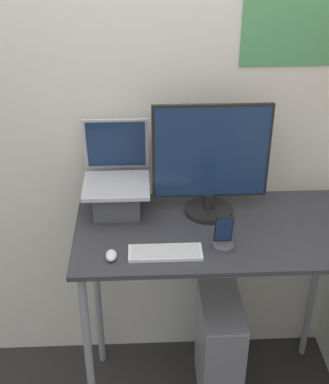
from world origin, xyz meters
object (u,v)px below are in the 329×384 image
object	(u,v)px
cell_phone	(224,239)
monitor	(211,164)
keyboard	(165,252)
mouse	(111,255)
laptop	(117,189)
computer_tower	(219,350)

from	to	relation	value
cell_phone	monitor	bearing A→B (deg)	96.01
keyboard	mouse	bearing A→B (deg)	-174.58
keyboard	cell_phone	size ratio (longest dim) A/B	1.98
laptop	cell_phone	xyz separation A→B (m)	(0.42, -0.30, -0.06)
laptop	cell_phone	bearing A→B (deg)	-35.36
keyboard	laptop	bearing A→B (deg)	119.93
keyboard	cell_phone	distance (m)	0.23
cell_phone	computer_tower	size ratio (longest dim) A/B	0.25
laptop	computer_tower	world-z (taller)	laptop
laptop	computer_tower	bearing A→B (deg)	-18.01
mouse	computer_tower	bearing A→B (deg)	23.12
monitor	cell_phone	world-z (taller)	monitor
mouse	computer_tower	xyz separation A→B (m)	(0.48, 0.20, -0.74)
monitor	cell_phone	xyz separation A→B (m)	(0.03, -0.26, -0.19)
monitor	mouse	world-z (taller)	monitor
mouse	laptop	bearing A→B (deg)	87.72
monitor	mouse	xyz separation A→B (m)	(-0.41, -0.32, -0.22)
computer_tower	monitor	bearing A→B (deg)	121.00
monitor	mouse	distance (m)	0.56
mouse	cell_phone	world-z (taller)	cell_phone
keyboard	monitor	bearing A→B (deg)	55.87
computer_tower	mouse	bearing A→B (deg)	-156.88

